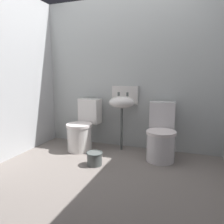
{
  "coord_description": "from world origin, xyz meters",
  "views": [
    {
      "loc": [
        0.93,
        -2.3,
        1.17
      ],
      "look_at": [
        0.0,
        0.26,
        0.7
      ],
      "focal_mm": 34.91,
      "sensor_mm": 36.0,
      "label": 1
    }
  ],
  "objects_px": {
    "toilet_left": "(83,129)",
    "toilet_right": "(161,136)",
    "sink": "(122,102)",
    "bucket": "(95,158)"
  },
  "relations": [
    {
      "from": "toilet_left",
      "to": "sink",
      "type": "relative_size",
      "value": 0.79
    },
    {
      "from": "toilet_left",
      "to": "toilet_right",
      "type": "xyz_separation_m",
      "value": [
        1.22,
        -0.0,
        0.0
      ]
    },
    {
      "from": "toilet_right",
      "to": "bucket",
      "type": "relative_size",
      "value": 3.71
    },
    {
      "from": "toilet_right",
      "to": "sink",
      "type": "xyz_separation_m",
      "value": [
        -0.63,
        0.19,
        0.43
      ]
    },
    {
      "from": "toilet_left",
      "to": "toilet_right",
      "type": "height_order",
      "value": "same"
    },
    {
      "from": "sink",
      "to": "bucket",
      "type": "height_order",
      "value": "sink"
    },
    {
      "from": "toilet_left",
      "to": "bucket",
      "type": "distance_m",
      "value": 0.73
    },
    {
      "from": "toilet_left",
      "to": "sink",
      "type": "distance_m",
      "value": 0.76
    },
    {
      "from": "toilet_right",
      "to": "sink",
      "type": "relative_size",
      "value": 0.79
    },
    {
      "from": "toilet_right",
      "to": "bucket",
      "type": "bearing_deg",
      "value": 27.95
    }
  ]
}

